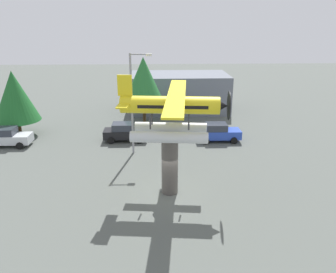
{
  "coord_description": "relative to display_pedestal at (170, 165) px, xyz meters",
  "views": [
    {
      "loc": [
        -0.92,
        -20.29,
        11.15
      ],
      "look_at": [
        0.0,
        3.0,
        2.98
      ],
      "focal_mm": 35.66,
      "sensor_mm": 36.0,
      "label": 1
    }
  ],
  "objects": [
    {
      "name": "storefront_building",
      "position": [
        2.19,
        22.0,
        0.35
      ],
      "size": [
        12.3,
        7.02,
        4.67
      ],
      "primitive_type": "cube",
      "color": "slate",
      "rests_on": "ground"
    },
    {
      "name": "ground_plane",
      "position": [
        0.0,
        0.0,
        -1.98
      ],
      "size": [
        140.0,
        140.0,
        0.0
      ],
      "primitive_type": "plane",
      "color": "#515651"
    },
    {
      "name": "tree_east",
      "position": [
        -2.11,
        14.82,
        2.92
      ],
      "size": [
        4.77,
        4.77,
        7.56
      ],
      "color": "brown",
      "rests_on": "ground"
    },
    {
      "name": "floatplane_monument",
      "position": [
        0.13,
        -0.01,
        3.66
      ],
      "size": [
        7.01,
        10.46,
        4.0
      ],
      "rotation": [
        0.0,
        0.0,
        -0.1
      ],
      "color": "silver",
      "rests_on": "display_pedestal"
    },
    {
      "name": "tree_west",
      "position": [
        -14.68,
        12.4,
        2.09
      ],
      "size": [
        4.46,
        4.46,
        6.56
      ],
      "color": "brown",
      "rests_on": "ground"
    },
    {
      "name": "car_mid_black",
      "position": [
        -3.88,
        10.48,
        -1.1
      ],
      "size": [
        4.2,
        2.02,
        1.76
      ],
      "color": "black",
      "rests_on": "ground"
    },
    {
      "name": "car_near_silver",
      "position": [
        -14.71,
        9.44,
        -1.1
      ],
      "size": [
        4.2,
        2.02,
        1.76
      ],
      "color": "silver",
      "rests_on": "ground"
    },
    {
      "name": "streetlight_primary",
      "position": [
        -2.71,
        7.23,
        2.98
      ],
      "size": [
        1.84,
        0.28,
        8.64
      ],
      "color": "gray",
      "rests_on": "ground"
    },
    {
      "name": "display_pedestal",
      "position": [
        0.0,
        0.0,
        0.0
      ],
      "size": [
        1.1,
        1.1,
        3.97
      ],
      "primitive_type": "cylinder",
      "color": "#4C4742",
      "rests_on": "ground"
    },
    {
      "name": "car_far_blue",
      "position": [
        5.11,
        10.04,
        -1.1
      ],
      "size": [
        4.2,
        2.02,
        1.76
      ],
      "color": "#2847B7",
      "rests_on": "ground"
    }
  ]
}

